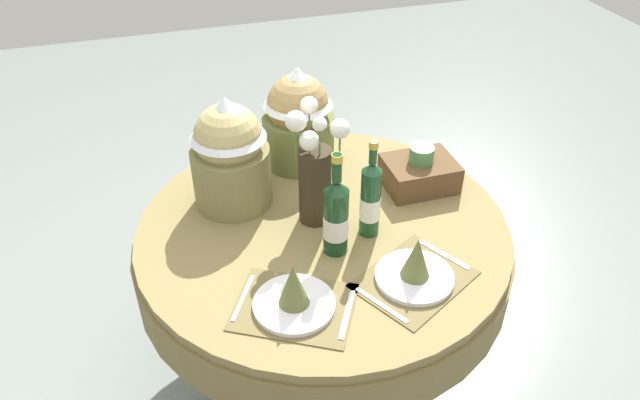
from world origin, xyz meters
The scene contains 10 objects.
ground centered at (0.00, 0.00, 0.00)m, with size 8.00×8.00×0.00m, color gray.
dining_table centered at (0.00, 0.00, 0.62)m, with size 1.29×1.29×0.75m.
place_setting_left centered at (-0.19, -0.34, 0.80)m, with size 0.42×0.39×0.16m.
place_setting_right centered at (0.19, -0.34, 0.80)m, with size 0.42×0.39×0.16m.
flower_vase centered at (-0.02, 0.04, 0.95)m, with size 0.19×0.22×0.42m.
wine_bottle_left centered at (0.13, -0.08, 0.89)m, with size 0.07×0.07×0.35m.
wine_bottle_centre centered at (0.00, -0.14, 0.89)m, with size 0.08×0.08×0.36m.
gift_tub_back_left centered at (-0.26, 0.22, 0.97)m, with size 0.27×0.27×0.41m.
gift_tub_back_centre centered at (0.03, 0.41, 0.96)m, with size 0.27×0.27×0.39m.
woven_basket_side_right centered at (0.41, 0.12, 0.81)m, with size 0.25×0.20×0.17m.
Camera 1 is at (-0.48, -1.54, 2.04)m, focal length 34.07 mm.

